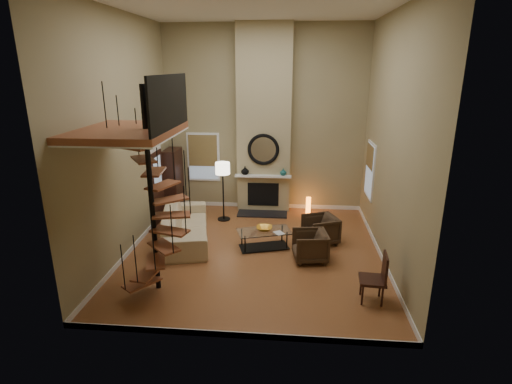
# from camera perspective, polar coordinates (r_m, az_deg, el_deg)

# --- Properties ---
(ground) EXTENTS (6.00, 6.50, 0.01)m
(ground) POSITION_cam_1_polar(r_m,az_deg,el_deg) (9.84, -0.21, -8.53)
(ground) COLOR #AB6737
(ground) RESTS_ON ground
(back_wall) EXTENTS (6.00, 0.02, 5.50)m
(back_wall) POSITION_cam_1_polar(r_m,az_deg,el_deg) (12.18, 1.21, 10.13)
(back_wall) COLOR #998C62
(back_wall) RESTS_ON ground
(front_wall) EXTENTS (6.00, 0.02, 5.50)m
(front_wall) POSITION_cam_1_polar(r_m,az_deg,el_deg) (5.83, -3.19, 1.88)
(front_wall) COLOR #998C62
(front_wall) RESTS_ON ground
(left_wall) EXTENTS (0.02, 6.50, 5.50)m
(left_wall) POSITION_cam_1_polar(r_m,az_deg,el_deg) (9.72, -18.27, 7.37)
(left_wall) COLOR #998C62
(left_wall) RESTS_ON ground
(right_wall) EXTENTS (0.02, 6.50, 5.50)m
(right_wall) POSITION_cam_1_polar(r_m,az_deg,el_deg) (9.20, 18.85, 6.78)
(right_wall) COLOR #998C62
(right_wall) RESTS_ON ground
(ceiling) EXTENTS (6.00, 6.50, 0.01)m
(ceiling) POSITION_cam_1_polar(r_m,az_deg,el_deg) (8.92, -0.25, 25.11)
(ceiling) COLOR silver
(ceiling) RESTS_ON back_wall
(baseboard_back) EXTENTS (6.00, 0.02, 0.12)m
(baseboard_back) POSITION_cam_1_polar(r_m,az_deg,el_deg) (12.80, 1.13, -1.90)
(baseboard_back) COLOR white
(baseboard_back) RESTS_ON ground
(baseboard_front) EXTENTS (6.00, 0.02, 0.12)m
(baseboard_front) POSITION_cam_1_polar(r_m,az_deg,el_deg) (7.06, -2.79, -19.63)
(baseboard_front) COLOR white
(baseboard_front) RESTS_ON ground
(baseboard_left) EXTENTS (0.02, 6.50, 0.12)m
(baseboard_left) POSITION_cam_1_polar(r_m,az_deg,el_deg) (10.50, -16.82, -7.21)
(baseboard_left) COLOR white
(baseboard_left) RESTS_ON ground
(baseboard_right) EXTENTS (0.02, 6.50, 0.12)m
(baseboard_right) POSITION_cam_1_polar(r_m,az_deg,el_deg) (10.02, 17.28, -8.48)
(baseboard_right) COLOR white
(baseboard_right) RESTS_ON ground
(chimney_breast) EXTENTS (1.60, 0.38, 5.50)m
(chimney_breast) POSITION_cam_1_polar(r_m,az_deg,el_deg) (12.00, 1.15, 10.02)
(chimney_breast) COLOR tan
(chimney_breast) RESTS_ON ground
(hearth) EXTENTS (1.50, 0.60, 0.04)m
(hearth) POSITION_cam_1_polar(r_m,az_deg,el_deg) (12.19, 0.91, -3.12)
(hearth) COLOR black
(hearth) RESTS_ON ground
(firebox) EXTENTS (0.95, 0.02, 0.72)m
(firebox) POSITION_cam_1_polar(r_m,az_deg,el_deg) (12.29, 1.02, -0.33)
(firebox) COLOR black
(firebox) RESTS_ON chimney_breast
(mantel) EXTENTS (1.70, 0.18, 0.06)m
(mantel) POSITION_cam_1_polar(r_m,az_deg,el_deg) (12.04, 1.01, 2.27)
(mantel) COLOR white
(mantel) RESTS_ON chimney_breast
(mirror_frame) EXTENTS (0.94, 0.10, 0.94)m
(mirror_frame) POSITION_cam_1_polar(r_m,az_deg,el_deg) (11.91, 1.05, 6.06)
(mirror_frame) COLOR black
(mirror_frame) RESTS_ON chimney_breast
(mirror_disc) EXTENTS (0.80, 0.01, 0.80)m
(mirror_disc) POSITION_cam_1_polar(r_m,az_deg,el_deg) (11.92, 1.05, 6.07)
(mirror_disc) COLOR white
(mirror_disc) RESTS_ON chimney_breast
(vase_left) EXTENTS (0.24, 0.24, 0.25)m
(vase_left) POSITION_cam_1_polar(r_m,az_deg,el_deg) (12.09, -1.58, 3.08)
(vase_left) COLOR black
(vase_left) RESTS_ON mantel
(vase_right) EXTENTS (0.20, 0.20, 0.21)m
(vase_right) POSITION_cam_1_polar(r_m,az_deg,el_deg) (12.02, 3.88, 2.87)
(vase_right) COLOR #175352
(vase_right) RESTS_ON mantel
(window_back) EXTENTS (1.02, 0.06, 1.52)m
(window_back) POSITION_cam_1_polar(r_m,az_deg,el_deg) (12.62, -7.50, 5.05)
(window_back) COLOR white
(window_back) RESTS_ON back_wall
(window_right) EXTENTS (0.06, 1.02, 1.52)m
(window_right) POSITION_cam_1_polar(r_m,az_deg,el_deg) (11.34, 15.91, 3.12)
(window_right) COLOR white
(window_right) RESTS_ON right_wall
(entry_door) EXTENTS (0.10, 1.05, 2.16)m
(entry_door) POSITION_cam_1_polar(r_m,az_deg,el_deg) (11.72, -13.91, 0.81)
(entry_door) COLOR white
(entry_door) RESTS_ON ground
(loft) EXTENTS (1.70, 2.20, 1.09)m
(loft) POSITION_cam_1_polar(r_m,az_deg,el_deg) (7.64, -17.18, 8.60)
(loft) COLOR #9C5333
(loft) RESTS_ON left_wall
(spiral_stair) EXTENTS (1.47, 1.47, 4.06)m
(spiral_stair) POSITION_cam_1_polar(r_m,az_deg,el_deg) (7.90, -14.45, -1.78)
(spiral_stair) COLOR black
(spiral_stair) RESTS_ON ground
(hutch) EXTENTS (0.41, 0.87, 1.94)m
(hutch) POSITION_cam_1_polar(r_m,az_deg,el_deg) (12.57, -11.64, 1.62)
(hutch) COLOR black
(hutch) RESTS_ON ground
(sofa) EXTENTS (1.68, 2.96, 0.81)m
(sofa) POSITION_cam_1_polar(r_m,az_deg,el_deg) (10.53, -10.07, -4.63)
(sofa) COLOR #CBB68D
(sofa) RESTS_ON ground
(armchair_near) EXTENTS (1.02, 1.00, 0.72)m
(armchair_near) POSITION_cam_1_polar(r_m,az_deg,el_deg) (10.35, 9.50, -5.24)
(armchair_near) COLOR #3D2B1C
(armchair_near) RESTS_ON ground
(armchair_far) EXTENTS (0.86, 0.84, 0.70)m
(armchair_far) POSITION_cam_1_polar(r_m,az_deg,el_deg) (9.41, 8.12, -7.59)
(armchair_far) COLOR #3D2B1C
(armchair_far) RESTS_ON ground
(coffee_table) EXTENTS (1.43, 1.00, 0.48)m
(coffee_table) POSITION_cam_1_polar(r_m,az_deg,el_deg) (9.94, 1.16, -6.43)
(coffee_table) COLOR silver
(coffee_table) RESTS_ON ground
(bowl) EXTENTS (0.39, 0.39, 0.10)m
(bowl) POSITION_cam_1_polar(r_m,az_deg,el_deg) (9.90, 1.19, -5.19)
(bowl) COLOR gold
(bowl) RESTS_ON coffee_table
(book) EXTENTS (0.30, 0.32, 0.03)m
(book) POSITION_cam_1_polar(r_m,az_deg,el_deg) (9.71, 3.18, -5.89)
(book) COLOR gray
(book) RESTS_ON coffee_table
(floor_lamp) EXTENTS (0.41, 0.41, 1.72)m
(floor_lamp) POSITION_cam_1_polar(r_m,az_deg,el_deg) (11.41, -4.76, 2.72)
(floor_lamp) COLOR black
(floor_lamp) RESTS_ON ground
(accent_lamp) EXTENTS (0.14, 0.14, 0.52)m
(accent_lamp) POSITION_cam_1_polar(r_m,az_deg,el_deg) (12.31, 7.45, -1.92)
(accent_lamp) COLOR orange
(accent_lamp) RESTS_ON ground
(side_chair) EXTENTS (0.52, 0.52, 1.01)m
(side_chair) POSITION_cam_1_polar(r_m,az_deg,el_deg) (8.05, 16.90, -11.42)
(side_chair) COLOR black
(side_chair) RESTS_ON ground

